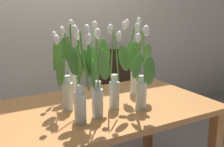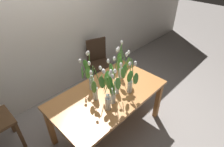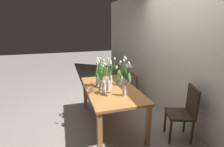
{
  "view_description": "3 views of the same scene",
  "coord_description": "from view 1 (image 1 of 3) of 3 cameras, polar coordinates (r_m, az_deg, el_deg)",
  "views": [
    {
      "loc": [
        -0.73,
        -1.52,
        1.38
      ],
      "look_at": [
        0.07,
        -0.08,
        0.98
      ],
      "focal_mm": 41.95,
      "sensor_mm": 36.0,
      "label": 1
    },
    {
      "loc": [
        -1.31,
        -1.34,
        2.39
      ],
      "look_at": [
        0.09,
        0.01,
        1.01
      ],
      "focal_mm": 29.03,
      "sensor_mm": 36.0,
      "label": 2
    },
    {
      "loc": [
        2.85,
        -0.83,
        1.9
      ],
      "look_at": [
        -0.06,
        0.03,
        1.01
      ],
      "focal_mm": 27.63,
      "sensor_mm": 36.0,
      "label": 3
    }
  ],
  "objects": [
    {
      "name": "dining_table",
      "position": [
        1.83,
        -3.17,
        -9.78
      ],
      "size": [
        1.6,
        0.9,
        0.74
      ],
      "color": "#B7753D",
      "rests_on": "ground"
    },
    {
      "name": "tulip_vase_0",
      "position": [
        1.68,
        6.27,
        -1.36
      ],
      "size": [
        0.14,
        0.26,
        0.56
      ],
      "color": "silver",
      "rests_on": "dining_table"
    },
    {
      "name": "tulip_vase_6",
      "position": [
        1.99,
        5.0,
        1.91
      ],
      "size": [
        0.23,
        0.27,
        0.58
      ],
      "color": "silver",
      "rests_on": "dining_table"
    },
    {
      "name": "tulip_vase_1",
      "position": [
        1.71,
        0.5,
        -1.45
      ],
      "size": [
        0.16,
        0.18,
        0.55
      ],
      "color": "silver",
      "rests_on": "dining_table"
    },
    {
      "name": "tulip_vase_3",
      "position": [
        1.49,
        -6.37,
        -2.12
      ],
      "size": [
        0.14,
        0.21,
        0.56
      ],
      "color": "silver",
      "rests_on": "dining_table"
    },
    {
      "name": "room_wall_rear",
      "position": [
        2.98,
        -15.26,
        12.67
      ],
      "size": [
        9.0,
        0.1,
        2.7
      ],
      "primitive_type": "cube",
      "color": "silver",
      "rests_on": "ground"
    },
    {
      "name": "tulip_vase_4",
      "position": [
        1.93,
        -9.38,
        0.76
      ],
      "size": [
        0.21,
        0.15,
        0.57
      ],
      "color": "silver",
      "rests_on": "dining_table"
    },
    {
      "name": "tulip_vase_2",
      "position": [
        1.55,
        -3.79,
        -1.94
      ],
      "size": [
        0.21,
        0.25,
        0.57
      ],
      "color": "silver",
      "rests_on": "dining_table"
    },
    {
      "name": "tulip_vase_5",
      "position": [
        1.7,
        -9.74,
        -1.33
      ],
      "size": [
        0.21,
        0.21,
        0.54
      ],
      "color": "silver",
      "rests_on": "dining_table"
    },
    {
      "name": "dining_chair",
      "position": [
        3.07,
        1.21,
        -2.45
      ],
      "size": [
        0.51,
        0.51,
        0.93
      ],
      "color": "#382619",
      "rests_on": "ground"
    }
  ]
}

